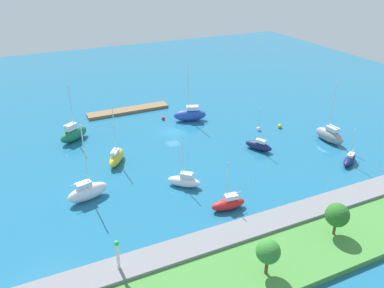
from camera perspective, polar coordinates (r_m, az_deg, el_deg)
The scene contains 19 objects.
water at distance 78.20m, azimuth -2.83°, elevation 1.74°, with size 160.00×160.00×0.00m, color #1E668C.
pier_dock at distance 89.10m, azimuth -9.25°, elevation 4.84°, with size 18.16×3.10×0.64m, color olive.
breakwater at distance 53.13m, azimuth 11.10°, elevation -11.34°, with size 74.92×3.88×1.23m, color gray.
shoreline_park at distance 49.85m, azimuth 15.04°, elevation -15.11°, with size 62.16×9.35×0.83m, color #478C3D.
harbor_beacon at distance 44.69m, azimuth -10.77°, elevation -15.23°, with size 0.56×0.56×3.73m.
park_tree_east at distance 51.65m, azimuth 20.34°, elevation -9.65°, with size 2.96×2.96×4.39m.
park_tree_center at distance 44.08m, azimuth 11.00°, elevation -15.11°, with size 2.68×2.68×4.41m.
sailboat_white_lone_north at distance 59.03m, azimuth -14.93°, elevation -6.69°, with size 6.40×3.34×11.80m.
sailboat_navy_west_end at distance 71.56m, azimuth 21.90°, elevation -2.13°, with size 4.81×3.57×6.57m.
sailboat_green_inner_mooring at distance 77.43m, azimuth -16.83°, elevation 1.44°, with size 6.35×5.21×11.18m.
sailboat_yellow_along_channel at distance 67.56m, azimuth -10.93°, elevation -1.89°, with size 4.53×5.70×10.32m.
sailboat_gray_far_south at distance 78.17m, azimuth 19.35°, elevation 1.25°, with size 2.71×6.54×11.58m.
sailboat_red_off_beacon at distance 55.54m, azimuth 5.30°, elevation -8.59°, with size 5.08×2.18×7.54m.
sailboat_blue_by_breakwater at distance 82.95m, azimuth -0.29°, elevation 4.31°, with size 7.25×4.42×12.32m.
sailboat_white_far_north at distance 60.20m, azimuth -1.13°, elevation -5.38°, with size 5.07×4.64×7.83m.
sailboat_navy_mid_basin at distance 71.81m, azimuth 9.67°, elevation -0.21°, with size 3.94×5.18×8.06m.
mooring_buoy_white at distance 79.68m, azimuth 9.66°, elevation 2.20°, with size 0.85×0.85×0.85m, color white.
mooring_buoy_red at distance 83.95m, azimuth -4.19°, elevation 3.76°, with size 0.71×0.71×0.71m, color red.
mooring_buoy_yellow at distance 81.74m, azimuth 12.65°, elevation 2.56°, with size 0.84×0.84×0.84m, color yellow.
Camera 1 is at (26.40, 65.88, 32.85)m, focal length 36.72 mm.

